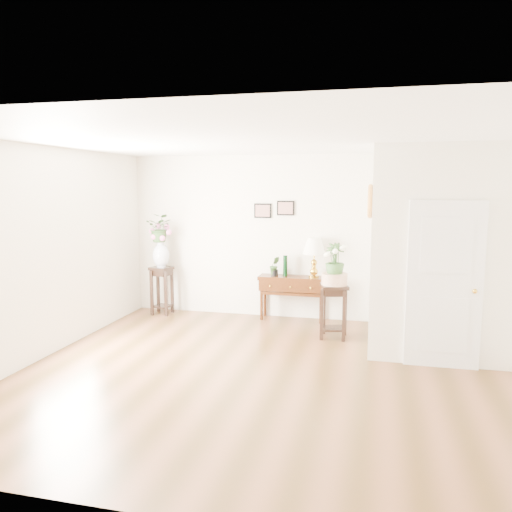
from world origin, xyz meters
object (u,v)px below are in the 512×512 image
(console_table, at_px, (292,298))
(plant_stand_a, at_px, (162,290))
(table_lamp, at_px, (314,257))
(plant_stand_b, at_px, (334,311))

(console_table, bearing_deg, plant_stand_a, -176.11)
(plant_stand_a, bearing_deg, table_lamp, 3.21)
(console_table, distance_m, plant_stand_b, 1.16)
(plant_stand_b, bearing_deg, plant_stand_a, 166.98)
(plant_stand_a, height_order, plant_stand_b, plant_stand_a)
(table_lamp, bearing_deg, plant_stand_a, -176.79)
(console_table, bearing_deg, table_lamp, 0.17)
(plant_stand_b, bearing_deg, console_table, 131.83)
(console_table, height_order, plant_stand_a, plant_stand_a)
(plant_stand_a, bearing_deg, console_table, 3.72)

